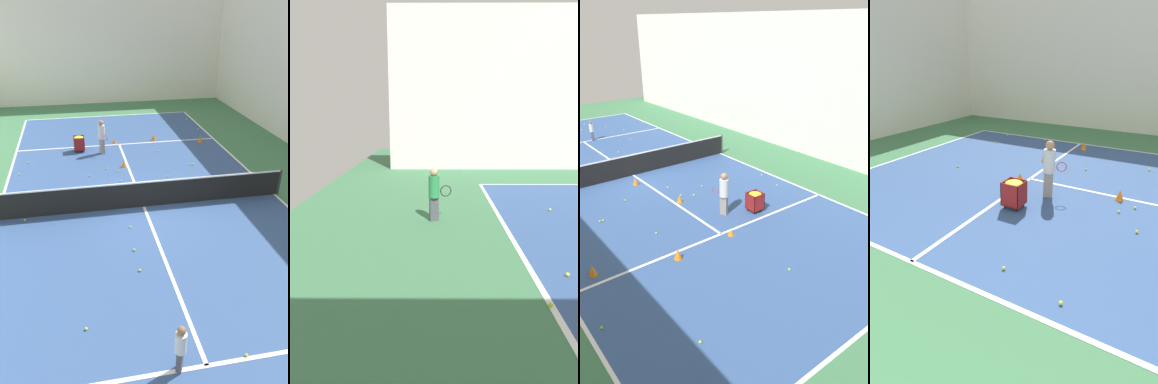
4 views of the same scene
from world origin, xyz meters
TOP-DOWN VIEW (x-y plane):
  - line_baseline_near at (0.00, -12.17)m, footprint 10.20×0.10m
  - player_near_baseline at (-0.55, -13.82)m, footprint 0.34×0.59m
  - tennis_ball_2 at (-4.89, -8.70)m, footprint 0.07×0.07m
  - tennis_ball_10 at (2.58, -11.63)m, footprint 0.07×0.07m
  - tennis_ball_22 at (3.55, -12.20)m, footprint 0.07×0.07m
  - tennis_ball_25 at (-1.47, -10.72)m, footprint 0.07×0.07m

SIDE VIEW (x-z plane):
  - line_baseline_near at x=0.00m, z-range 0.00..0.01m
  - tennis_ball_2 at x=-4.89m, z-range 0.00..0.07m
  - tennis_ball_10 at x=2.58m, z-range 0.00..0.07m
  - tennis_ball_22 at x=3.55m, z-range 0.00..0.07m
  - tennis_ball_25 at x=-1.47m, z-range 0.00..0.07m
  - player_near_baseline at x=-0.55m, z-range 0.10..1.40m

